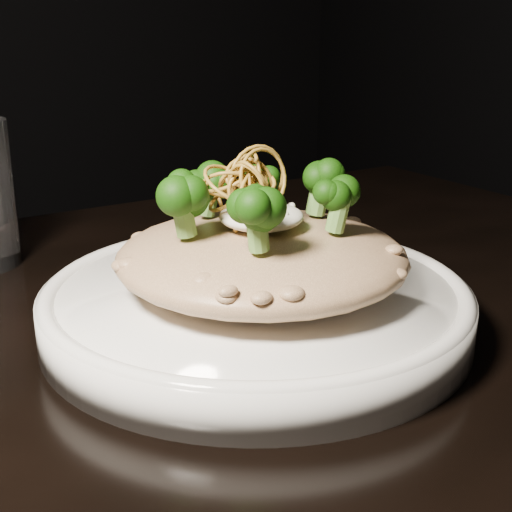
{
  "coord_description": "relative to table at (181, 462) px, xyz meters",
  "views": [
    {
      "loc": [
        -0.18,
        -0.39,
        0.97
      ],
      "look_at": [
        0.07,
        0.01,
        0.81
      ],
      "focal_mm": 50.0,
      "sensor_mm": 36.0,
      "label": 1
    }
  ],
  "objects": [
    {
      "name": "cheese",
      "position": [
        0.07,
        0.0,
        0.17
      ],
      "size": [
        0.06,
        0.06,
        0.02
      ],
      "primitive_type": "ellipsoid",
      "color": "white",
      "rests_on": "risotto"
    },
    {
      "name": "risotto",
      "position": [
        0.07,
        0.01,
        0.14
      ],
      "size": [
        0.21,
        0.21,
        0.05
      ],
      "primitive_type": "ellipsoid",
      "color": "brown",
      "rests_on": "plate"
    },
    {
      "name": "broccoli",
      "position": [
        0.07,
        0.01,
        0.19
      ],
      "size": [
        0.14,
        0.14,
        0.05
      ],
      "primitive_type": null,
      "color": "black",
      "rests_on": "risotto"
    },
    {
      "name": "shallots",
      "position": [
        0.06,
        0.02,
        0.2
      ],
      "size": [
        0.06,
        0.06,
        0.04
      ],
      "primitive_type": null,
      "color": "#8C5E1D",
      "rests_on": "cheese"
    },
    {
      "name": "plate",
      "position": [
        0.07,
        0.01,
        0.1
      ],
      "size": [
        0.3,
        0.3,
        0.03
      ],
      "primitive_type": "cylinder",
      "color": "white",
      "rests_on": "table"
    },
    {
      "name": "table",
      "position": [
        0.0,
        0.0,
        0.0
      ],
      "size": [
        1.1,
        0.8,
        0.75
      ],
      "color": "black",
      "rests_on": "ground"
    }
  ]
}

